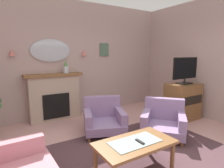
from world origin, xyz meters
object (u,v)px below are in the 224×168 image
wall_sconce_right (84,53)px  tv_cabinet (183,101)px  coffee_table (135,146)px  wall_sconce_left (12,53)px  fireplace (55,97)px  wall_mirror (51,51)px  mantel_vase_centre (66,67)px  tv_flatscreen (185,70)px  tv_remote (140,142)px  armchair_beside_couch (104,118)px  framed_picture (104,50)px  armchair_in_corner (163,120)px

wall_sconce_right → tv_cabinet: bearing=-42.2°
coffee_table → wall_sconce_left: bearing=113.6°
fireplace → coffee_table: bearing=-82.2°
wall_sconce_left → wall_mirror: bearing=3.4°
mantel_vase_centre → tv_flatscreen: 2.94m
mantel_vase_centre → tv_flatscreen: (2.45, -1.62, -0.06)m
tv_remote → armchair_beside_couch: bearing=80.1°
mantel_vase_centre → armchair_beside_couch: 1.64m
framed_picture → armchair_in_corner: (0.12, -2.21, -1.44)m
tv_flatscreen → wall_sconce_right: bearing=137.5°
framed_picture → armchair_beside_couch: (-0.83, -1.43, -1.44)m
wall_sconce_left → tv_flatscreen: (3.60, -1.74, -0.41)m
fireplace → wall_sconce_right: (0.85, 0.09, 1.09)m
wall_mirror → armchair_in_corner: wall_mirror is taller
fireplace → wall_mirror: bearing=90.0°
wall_sconce_right → wall_sconce_left: bearing=180.0°
mantel_vase_centre → fireplace: bearing=174.6°
mantel_vase_centre → armchair_in_corner: size_ratio=0.29×
armchair_in_corner → wall_sconce_right: bearing=109.8°
armchair_beside_couch → coffee_table: bearing=-102.0°
tv_remote → armchair_beside_couch: armchair_beside_couch is taller
framed_picture → tv_remote: 3.36m
tv_remote → wall_sconce_right: bearing=81.3°
wall_sconce_left → tv_flatscreen: bearing=-25.8°
wall_mirror → wall_sconce_right: 0.85m
tv_remote → tv_flatscreen: tv_flatscreen is taller
fireplace → wall_mirror: size_ratio=1.42×
armchair_beside_couch → wall_sconce_left: bearing=138.0°
framed_picture → armchair_beside_couch: 2.19m
armchair_beside_couch → mantel_vase_centre: bearing=106.6°
wall_sconce_left → tv_cabinet: wall_sconce_left is taller
wall_sconce_left → framed_picture: bearing=1.5°
armchair_in_corner → tv_flatscreen: tv_flatscreen is taller
tv_remote → fireplace: bearing=98.6°
tv_remote → tv_flatscreen: (2.34, 1.09, 0.79)m
tv_cabinet → tv_remote: bearing=-154.5°
wall_sconce_right → tv_cabinet: wall_sconce_right is taller
fireplace → coffee_table: 2.73m
wall_mirror → armchair_in_corner: 3.07m
wall_mirror → coffee_table: bearing=-82.6°
tv_remote → tv_cabinet: 2.59m
wall_mirror → wall_sconce_right: bearing=-3.4°
fireplace → wall_sconce_right: bearing=6.2°
coffee_table → wall_sconce_right: bearing=80.2°
framed_picture → fireplace: bearing=-174.2°
wall_sconce_right → armchair_in_corner: wall_sconce_right is taller
framed_picture → coffee_table: bearing=-111.6°
fireplace → armchair_beside_couch: bearing=-62.2°
wall_sconce_left → framed_picture: framed_picture is taller
coffee_table → tv_remote: size_ratio=6.88×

